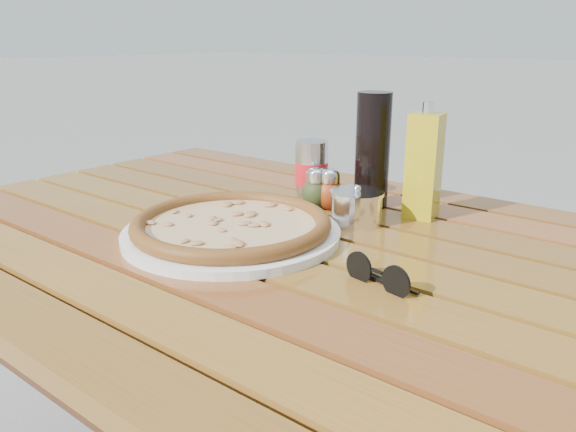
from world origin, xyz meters
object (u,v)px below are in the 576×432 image
Objects in this scene: table at (281,278)px; pepper_shaker at (329,190)px; oregano_shaker at (316,189)px; dark_bottle at (373,150)px; soda_can at (311,171)px; pizza at (231,224)px; olive_oil_cruet at (424,166)px; parmesan_tin at (356,207)px; sunglasses at (378,275)px; plate at (232,233)px.

pepper_shaker reaches higher than table.
pepper_shaker is at bearing 28.49° from oregano_shaker.
dark_bottle is at bearing 48.43° from oregano_shaker.
oregano_shaker is at bearing -45.54° from soda_can.
pizza is at bearing -98.62° from pepper_shaker.
olive_oil_cruet is 1.75× the size of parmesan_tin.
parmesan_tin is (0.09, -0.04, -0.01)m from pepper_shaker.
oregano_shaker is 0.39× the size of olive_oil_cruet.
table is 0.21m from oregano_shaker.
soda_can is at bearing 149.12° from sunglasses.
plate is 0.02m from pizza.
dark_bottle reaches higher than sunglasses.
dark_bottle is at bearing 177.62° from olive_oil_cruet.
pizza is 0.27m from soda_can.
oregano_shaker is (-0.02, -0.01, 0.00)m from pepper_shaker.
oregano_shaker is at bearing 164.98° from parmesan_tin.
table is 0.21m from pepper_shaker.
oregano_shaker is at bearing -156.99° from olive_oil_cruet.
table is 11.67× the size of soda_can.
olive_oil_cruet reaches higher than pizza.
pepper_shaker is 0.39× the size of olive_oil_cruet.
pepper_shaker is at bearing 154.39° from parmesan_tin.
dark_bottle reaches higher than olive_oil_cruet.
pizza is at bearing -122.56° from parmesan_tin.
oregano_shaker is at bearing 149.81° from sunglasses.
pepper_shaker is at bearing 97.90° from table.
plate is 1.64× the size of dark_bottle.
plate is at bearing -93.30° from oregano_shaker.
soda_can reaches higher than plate.
table is 3.31× the size of pizza.
dark_bottle reaches higher than pepper_shaker.
table is 3.89× the size of plate.
soda_can is 1.00× the size of parmesan_tin.
plate is 3.00× the size of soda_can.
olive_oil_cruet reaches higher than table.
pepper_shaker is at bearing 81.38° from plate.
plate is 0.85× the size of pizza.
plate is at bearing -172.74° from sunglasses.
plate is 0.24m from pepper_shaker.
oregano_shaker is (0.01, 0.22, 0.02)m from pizza.
table is 11.65× the size of parmesan_tin.
oregano_shaker reaches higher than pizza.
pepper_shaker reaches higher than parmesan_tin.
parmesan_tin reaches higher than plate.
plate is at bearing -137.76° from table.
dark_bottle is (0.07, 0.08, 0.07)m from oregano_shaker.
pizza is at bearing -123.18° from olive_oil_cruet.
soda_can is 0.43m from sunglasses.
parmesan_tin is (0.11, -0.03, -0.01)m from oregano_shaker.
plate is at bearing -98.62° from pepper_shaker.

